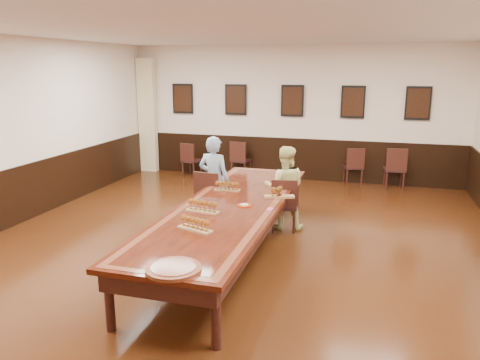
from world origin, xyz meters
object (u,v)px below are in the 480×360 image
(chair_man, at_px, (212,197))
(conference_table, at_px, (230,214))
(carved_platter, at_px, (173,269))
(spare_chair_a, at_px, (192,159))
(person_man, at_px, (214,180))
(person_woman, at_px, (285,188))
(spare_chair_b, at_px, (241,159))
(spare_chair_c, at_px, (353,166))
(spare_chair_d, at_px, (395,168))
(chair_woman, at_px, (284,204))

(chair_man, bearing_deg, conference_table, 127.54)
(conference_table, bearing_deg, carved_platter, -86.59)
(spare_chair_a, height_order, person_man, person_man)
(person_woman, bearing_deg, spare_chair_b, -73.07)
(chair_man, height_order, conference_table, chair_man)
(spare_chair_b, height_order, person_woman, person_woman)
(spare_chair_c, relative_size, person_man, 0.57)
(spare_chair_a, relative_size, person_woman, 0.60)
(spare_chair_a, bearing_deg, spare_chair_c, -163.22)
(spare_chair_d, xyz_separation_m, person_woman, (-1.88, -3.34, 0.24))
(chair_man, height_order, spare_chair_a, chair_man)
(spare_chair_a, bearing_deg, chair_woman, 144.80)
(spare_chair_b, xyz_separation_m, conference_table, (1.23, -4.81, 0.16))
(spare_chair_a, distance_m, spare_chair_b, 1.24)
(person_man, relative_size, carved_platter, 2.40)
(person_man, relative_size, person_woman, 1.09)
(spare_chair_a, bearing_deg, conference_table, 130.84)
(chair_woman, relative_size, person_woman, 0.64)
(person_woman, height_order, carved_platter, person_woman)
(carved_platter, bearing_deg, spare_chair_d, 71.95)
(spare_chair_a, distance_m, spare_chair_d, 4.85)
(spare_chair_a, height_order, spare_chair_d, spare_chair_d)
(spare_chair_c, relative_size, carved_platter, 1.37)
(chair_woman, distance_m, spare_chair_b, 3.98)
(spare_chair_d, distance_m, person_man, 4.61)
(spare_chair_c, relative_size, person_woman, 0.62)
(spare_chair_a, height_order, person_woman, person_woman)
(carved_platter, bearing_deg, spare_chair_a, 110.65)
(chair_man, xyz_separation_m, spare_chair_b, (-0.51, 3.61, -0.03))
(chair_woman, height_order, person_man, person_man)
(spare_chair_a, relative_size, spare_chair_c, 0.97)
(spare_chair_a, xyz_separation_m, carved_platter, (2.58, -6.84, 0.35))
(spare_chair_d, bearing_deg, person_man, 41.22)
(chair_woman, height_order, person_woman, person_woman)
(person_woman, bearing_deg, conference_table, 58.37)
(spare_chair_b, height_order, carved_platter, spare_chair_b)
(chair_woman, distance_m, spare_chair_c, 3.71)
(chair_man, height_order, spare_chair_d, chair_man)
(conference_table, xyz_separation_m, carved_platter, (0.14, -2.29, 0.16))
(person_man, bearing_deg, conference_table, 125.11)
(spare_chair_a, bearing_deg, person_woman, 145.48)
(spare_chair_b, distance_m, conference_table, 4.96)
(chair_woman, distance_m, spare_chair_a, 4.46)
(person_woman, xyz_separation_m, conference_table, (-0.53, -1.35, -0.10))
(spare_chair_b, xyz_separation_m, spare_chair_d, (3.63, -0.13, 0.02))
(spare_chair_b, height_order, spare_chair_c, spare_chair_b)
(spare_chair_c, bearing_deg, person_man, 43.25)
(person_woman, distance_m, carved_platter, 3.66)
(spare_chair_b, relative_size, person_man, 0.59)
(spare_chair_a, distance_m, person_man, 3.71)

